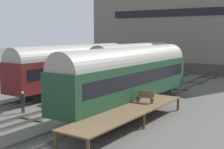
{
  "coord_description": "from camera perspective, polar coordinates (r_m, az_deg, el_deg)",
  "views": [
    {
      "loc": [
        17.79,
        -18.54,
        6.41
      ],
      "look_at": [
        0.0,
        8.26,
        2.2
      ],
      "focal_mm": 50.0,
      "sensor_mm": 36.0,
      "label": 1
    }
  ],
  "objects": [
    {
      "name": "track_middle",
      "position": [
        26.45,
        -10.01,
        -6.37
      ],
      "size": [
        2.6,
        60.0,
        0.26
      ],
      "color": "#4C4742",
      "rests_on": "ground"
    },
    {
      "name": "ground_plane",
      "position": [
        26.48,
        -10.0,
        -6.67
      ],
      "size": [
        200.0,
        200.0,
        0.0
      ],
      "primitive_type": "plane",
      "color": "#56544F"
    },
    {
      "name": "track_left",
      "position": [
        29.66,
        -16.35,
        -5.05
      ],
      "size": [
        2.6,
        60.0,
        0.26
      ],
      "color": "#4C4742",
      "rests_on": "ground"
    },
    {
      "name": "station_platform",
      "position": [
        21.87,
        3.21,
        -6.75
      ],
      "size": [
        2.56,
        12.61,
        1.14
      ],
      "color": "brown",
      "rests_on": "ground"
    },
    {
      "name": "warehouse_building",
      "position": [
        56.95,
        13.41,
        9.76
      ],
      "size": [
        32.61,
        10.6,
        17.79
      ],
      "color": "#46403A",
      "rests_on": "ground"
    },
    {
      "name": "bench",
      "position": [
        24.27,
        6.15,
        -3.96
      ],
      "size": [
        1.4,
        0.4,
        0.91
      ],
      "color": "brown",
      "rests_on": "station_platform"
    },
    {
      "name": "train_car_brown",
      "position": [
        36.53,
        4.28,
        2.11
      ],
      "size": [
        2.95,
        15.26,
        5.31
      ],
      "color": "black",
      "rests_on": "ground"
    },
    {
      "name": "person_worker",
      "position": [
        26.42,
        -16.02,
        -4.49
      ],
      "size": [
        0.32,
        0.32,
        1.78
      ],
      "color": "#282833",
      "rests_on": "ground"
    },
    {
      "name": "train_car_maroon",
      "position": [
        34.34,
        -7.1,
        1.68
      ],
      "size": [
        2.89,
        16.8,
        5.23
      ],
      "color": "black",
      "rests_on": "ground"
    },
    {
      "name": "track_right",
      "position": [
        23.66,
        -2.01,
        -7.91
      ],
      "size": [
        2.6,
        60.0,
        0.26
      ],
      "color": "#4C4742",
      "rests_on": "ground"
    },
    {
      "name": "train_car_green",
      "position": [
        26.58,
        3.28,
        0.19
      ],
      "size": [
        2.9,
        17.71,
        5.33
      ],
      "color": "black",
      "rests_on": "ground"
    }
  ]
}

